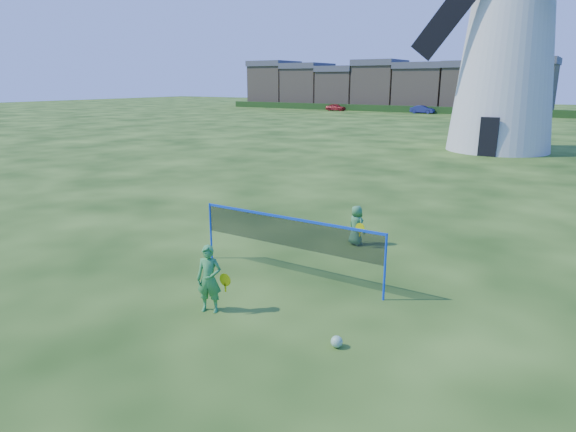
# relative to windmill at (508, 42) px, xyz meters

# --- Properties ---
(ground) EXTENTS (220.00, 220.00, 0.00)m
(ground) POSITION_rel_windmill_xyz_m (-0.30, -27.57, -7.17)
(ground) COLOR black
(ground) RESTS_ON ground
(windmill) EXTENTS (14.31, 6.82, 20.31)m
(windmill) POSITION_rel_windmill_xyz_m (0.00, 0.00, 0.00)
(windmill) COLOR silver
(windmill) RESTS_ON ground
(badminton_net) EXTENTS (5.05, 0.05, 1.55)m
(badminton_net) POSITION_rel_windmill_xyz_m (0.05, -27.28, -6.03)
(badminton_net) COLOR blue
(badminton_net) RESTS_ON ground
(player_girl) EXTENTS (0.73, 0.52, 1.45)m
(player_girl) POSITION_rel_windmill_xyz_m (-0.34, -29.76, -6.44)
(player_girl) COLOR green
(player_girl) RESTS_ON ground
(player_boy) EXTENTS (0.70, 0.58, 1.19)m
(player_boy) POSITION_rel_windmill_xyz_m (0.39, -24.08, -6.58)
(player_boy) COLOR #42894D
(player_boy) RESTS_ON ground
(play_ball) EXTENTS (0.22, 0.22, 0.22)m
(play_ball) POSITION_rel_windmill_xyz_m (2.59, -29.64, -7.06)
(play_ball) COLOR green
(play_ball) RESTS_ON ground
(terraced_houses) EXTENTS (52.04, 8.40, 8.36)m
(terraced_houses) POSITION_rel_windmill_xyz_m (-26.58, 44.43, -3.21)
(terraced_houses) COLOR #8C765D
(terraced_houses) RESTS_ON ground
(hedge) EXTENTS (62.00, 0.80, 1.00)m
(hedge) POSITION_rel_windmill_xyz_m (-22.30, 38.43, -6.67)
(hedge) COLOR #193814
(hedge) RESTS_ON ground
(car_left) EXTENTS (3.35, 1.38, 1.14)m
(car_left) POSITION_rel_windmill_xyz_m (-31.28, 36.47, -6.60)
(car_left) COLOR maroon
(car_left) RESTS_ON ground
(car_right) EXTENTS (3.56, 1.30, 1.17)m
(car_right) POSITION_rel_windmill_xyz_m (-17.23, 37.43, -6.59)
(car_right) COLOR navy
(car_right) RESTS_ON ground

